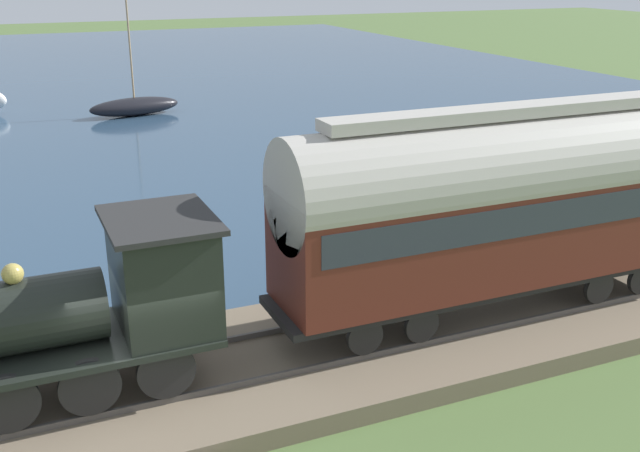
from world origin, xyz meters
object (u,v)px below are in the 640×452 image
steam_locomotive (100,299)px  rowboat_off_pier (360,169)px  rowboat_mid_harbor (328,227)px  passenger_coach (498,200)px  sailboat_black (135,106)px

steam_locomotive → rowboat_off_pier: steam_locomotive is taller
rowboat_mid_harbor → rowboat_off_pier: bearing=-80.0°
steam_locomotive → rowboat_mid_harbor: (7.16, -7.60, -2.04)m
passenger_coach → rowboat_off_pier: passenger_coach is taller
steam_locomotive → rowboat_off_pier: 17.16m
passenger_coach → sailboat_black: (28.33, 2.76, -2.48)m
passenger_coach → sailboat_black: 28.58m
sailboat_black → rowboat_off_pier: 16.70m
passenger_coach → rowboat_mid_harbor: size_ratio=4.52×
sailboat_black → rowboat_mid_harbor: (-21.18, -1.98, -0.34)m
steam_locomotive → rowboat_mid_harbor: size_ratio=2.34×
steam_locomotive → rowboat_off_pier: size_ratio=2.30×
steam_locomotive → sailboat_black: size_ratio=0.63×
sailboat_black → rowboat_mid_harbor: sailboat_black is taller
passenger_coach → sailboat_black: sailboat_black is taller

